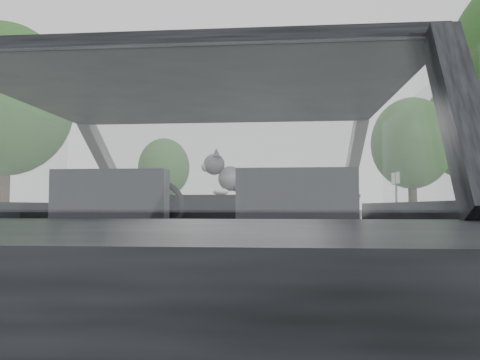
% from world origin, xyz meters
% --- Properties ---
extents(subject_car, '(1.80, 4.00, 1.45)m').
position_xyz_m(subject_car, '(0.00, 0.00, 0.72)').
color(subject_car, black).
rests_on(subject_car, ground).
extents(dashboard, '(1.58, 0.45, 0.30)m').
position_xyz_m(dashboard, '(0.00, 0.62, 0.85)').
color(dashboard, black).
rests_on(dashboard, subject_car).
extents(driver_seat, '(0.50, 0.72, 0.42)m').
position_xyz_m(driver_seat, '(-0.40, -0.29, 0.88)').
color(driver_seat, black).
rests_on(driver_seat, subject_car).
extents(passenger_seat, '(0.50, 0.72, 0.42)m').
position_xyz_m(passenger_seat, '(0.40, -0.29, 0.88)').
color(passenger_seat, black).
rests_on(passenger_seat, subject_car).
extents(steering_wheel, '(0.36, 0.36, 0.04)m').
position_xyz_m(steering_wheel, '(-0.40, 0.33, 0.92)').
color(steering_wheel, black).
rests_on(steering_wheel, dashboard).
extents(cat, '(0.68, 0.29, 0.29)m').
position_xyz_m(cat, '(0.21, 0.62, 1.10)').
color(cat, gray).
rests_on(cat, dashboard).
extents(guardrail, '(0.05, 90.00, 0.32)m').
position_xyz_m(guardrail, '(4.30, 10.00, 0.58)').
color(guardrail, '#959AA4').
rests_on(guardrail, ground).
extents(other_car, '(2.11, 4.38, 1.39)m').
position_xyz_m(other_car, '(-0.79, 16.43, 0.70)').
color(other_car, '#B4B6B9').
rests_on(other_car, ground).
extents(highway_sign, '(0.28, 1.05, 2.61)m').
position_xyz_m(highway_sign, '(6.01, 21.09, 1.31)').
color(highway_sign, '#1A532D').
rests_on(highway_sign, ground).
extents(utility_pole, '(0.32, 0.32, 7.83)m').
position_xyz_m(utility_pole, '(8.55, 18.30, 3.92)').
color(utility_pole, '#4E3B23').
rests_on(utility_pole, ground).
extents(tree_2, '(5.57, 5.57, 7.28)m').
position_xyz_m(tree_2, '(8.26, 26.47, 3.64)').
color(tree_2, '#285621').
rests_on(tree_2, ground).
extents(tree_3, '(8.21, 8.21, 9.86)m').
position_xyz_m(tree_3, '(13.68, 31.21, 4.93)').
color(tree_3, '#285621').
rests_on(tree_3, ground).
extents(tree_5, '(5.94, 5.94, 7.65)m').
position_xyz_m(tree_5, '(-10.04, 14.29, 3.82)').
color(tree_5, '#285621').
rests_on(tree_5, ground).
extents(tree_6, '(5.27, 5.27, 6.07)m').
position_xyz_m(tree_6, '(-8.73, 33.46, 3.03)').
color(tree_6, '#285621').
rests_on(tree_6, ground).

